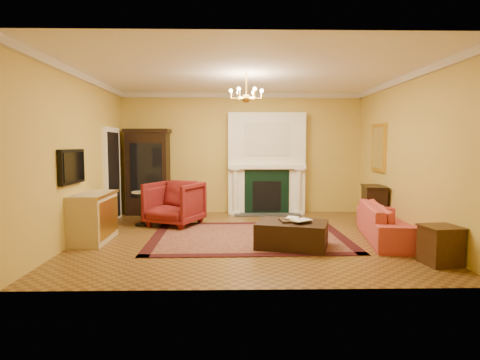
{
  "coord_description": "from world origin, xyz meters",
  "views": [
    {
      "loc": [
        -0.27,
        -7.36,
        1.71
      ],
      "look_at": [
        -0.11,
        0.3,
        1.04
      ],
      "focal_mm": 30.0,
      "sensor_mm": 36.0,
      "label": 1
    }
  ],
  "objects_px": {
    "commode": "(93,217)",
    "console_table": "(374,206)",
    "wingback_armchair": "(174,201)",
    "pedestal_table": "(142,206)",
    "end_table": "(441,246)",
    "coral_sofa": "(391,216)",
    "leather_ottoman": "(292,234)",
    "china_cabinet": "(148,174)"
  },
  "relations": [
    {
      "from": "leather_ottoman",
      "to": "end_table",
      "type": "bearing_deg",
      "value": -9.24
    },
    {
      "from": "pedestal_table",
      "to": "wingback_armchair",
      "type": "bearing_deg",
      "value": 1.37
    },
    {
      "from": "console_table",
      "to": "leather_ottoman",
      "type": "height_order",
      "value": "console_table"
    },
    {
      "from": "wingback_armchair",
      "to": "coral_sofa",
      "type": "relative_size",
      "value": 0.47
    },
    {
      "from": "console_table",
      "to": "leather_ottoman",
      "type": "distance_m",
      "value": 2.79
    },
    {
      "from": "end_table",
      "to": "console_table",
      "type": "xyz_separation_m",
      "value": [
        0.06,
        2.88,
        0.14
      ]
    },
    {
      "from": "china_cabinet",
      "to": "end_table",
      "type": "xyz_separation_m",
      "value": [
        5.04,
        -4.29,
        -0.74
      ]
    },
    {
      "from": "end_table",
      "to": "leather_ottoman",
      "type": "distance_m",
      "value": 2.21
    },
    {
      "from": "coral_sofa",
      "to": "console_table",
      "type": "xyz_separation_m",
      "value": [
        0.19,
        1.41,
        -0.03
      ]
    },
    {
      "from": "wingback_armchair",
      "to": "pedestal_table",
      "type": "xyz_separation_m",
      "value": [
        -0.69,
        -0.02,
        -0.09
      ]
    },
    {
      "from": "commode",
      "to": "leather_ottoman",
      "type": "bearing_deg",
      "value": -8.93
    },
    {
      "from": "wingback_armchair",
      "to": "commode",
      "type": "xyz_separation_m",
      "value": [
        -1.25,
        -1.39,
        -0.09
      ]
    },
    {
      "from": "wingback_armchair",
      "to": "commode",
      "type": "bearing_deg",
      "value": -107.54
    },
    {
      "from": "pedestal_table",
      "to": "leather_ottoman",
      "type": "xyz_separation_m",
      "value": [
        2.92,
        -1.91,
        -0.2
      ]
    },
    {
      "from": "pedestal_table",
      "to": "commode",
      "type": "relative_size",
      "value": 0.63
    },
    {
      "from": "wingback_armchair",
      "to": "pedestal_table",
      "type": "bearing_deg",
      "value": -154.34
    },
    {
      "from": "china_cabinet",
      "to": "coral_sofa",
      "type": "xyz_separation_m",
      "value": [
        4.9,
        -2.82,
        -0.57
      ]
    },
    {
      "from": "pedestal_table",
      "to": "commode",
      "type": "height_order",
      "value": "commode"
    },
    {
      "from": "wingback_armchair",
      "to": "commode",
      "type": "height_order",
      "value": "wingback_armchair"
    },
    {
      "from": "china_cabinet",
      "to": "console_table",
      "type": "bearing_deg",
      "value": -11.41
    },
    {
      "from": "wingback_armchair",
      "to": "pedestal_table",
      "type": "distance_m",
      "value": 0.7
    },
    {
      "from": "china_cabinet",
      "to": "leather_ottoman",
      "type": "bearing_deg",
      "value": -43.18
    },
    {
      "from": "pedestal_table",
      "to": "end_table",
      "type": "bearing_deg",
      "value": -30.58
    },
    {
      "from": "pedestal_table",
      "to": "leather_ottoman",
      "type": "relative_size",
      "value": 0.65
    },
    {
      "from": "wingback_armchair",
      "to": "pedestal_table",
      "type": "height_order",
      "value": "wingback_armchair"
    },
    {
      "from": "china_cabinet",
      "to": "leather_ottoman",
      "type": "xyz_separation_m",
      "value": [
        3.05,
        -3.31,
        -0.78
      ]
    },
    {
      "from": "coral_sofa",
      "to": "end_table",
      "type": "xyz_separation_m",
      "value": [
        0.13,
        -1.47,
        -0.17
      ]
    },
    {
      "from": "coral_sofa",
      "to": "end_table",
      "type": "height_order",
      "value": "coral_sofa"
    },
    {
      "from": "coral_sofa",
      "to": "leather_ottoman",
      "type": "bearing_deg",
      "value": 113.97
    },
    {
      "from": "pedestal_table",
      "to": "coral_sofa",
      "type": "xyz_separation_m",
      "value": [
        4.76,
        -1.42,
        0.01
      ]
    },
    {
      "from": "china_cabinet",
      "to": "commode",
      "type": "xyz_separation_m",
      "value": [
        -0.41,
        -2.77,
        -0.57
      ]
    },
    {
      "from": "commode",
      "to": "console_table",
      "type": "distance_m",
      "value": 5.68
    },
    {
      "from": "console_table",
      "to": "wingback_armchair",
      "type": "bearing_deg",
      "value": -171.19
    },
    {
      "from": "pedestal_table",
      "to": "leather_ottoman",
      "type": "bearing_deg",
      "value": -33.21
    },
    {
      "from": "coral_sofa",
      "to": "leather_ottoman",
      "type": "distance_m",
      "value": 1.92
    },
    {
      "from": "china_cabinet",
      "to": "pedestal_table",
      "type": "height_order",
      "value": "china_cabinet"
    },
    {
      "from": "china_cabinet",
      "to": "wingback_armchair",
      "type": "xyz_separation_m",
      "value": [
        0.83,
        -1.38,
        -0.49
      ]
    },
    {
      "from": "wingback_armchair",
      "to": "end_table",
      "type": "relative_size",
      "value": 1.94
    },
    {
      "from": "commode",
      "to": "leather_ottoman",
      "type": "relative_size",
      "value": 1.02
    },
    {
      "from": "china_cabinet",
      "to": "wingback_armchair",
      "type": "relative_size",
      "value": 1.95
    },
    {
      "from": "leather_ottoman",
      "to": "coral_sofa",
      "type": "bearing_deg",
      "value": 31.98
    },
    {
      "from": "wingback_armchair",
      "to": "end_table",
      "type": "distance_m",
      "value": 5.12
    }
  ]
}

